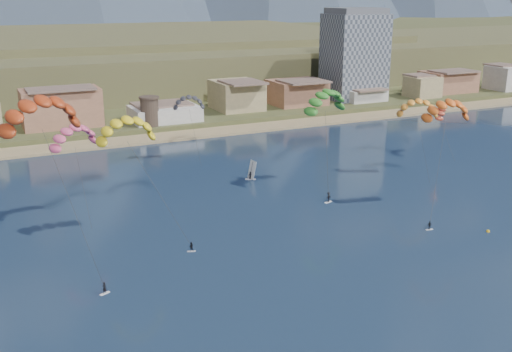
# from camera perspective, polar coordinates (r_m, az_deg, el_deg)

# --- Properties ---
(ground) EXTENTS (2400.00, 2400.00, 0.00)m
(ground) POSITION_cam_1_polar(r_m,az_deg,el_deg) (79.57, 10.25, -13.09)
(ground) COLOR black
(ground) RESTS_ON ground
(beach) EXTENTS (2200.00, 12.00, 0.90)m
(beach) POSITION_cam_1_polar(r_m,az_deg,el_deg) (170.97, -10.77, 3.43)
(beach) COLOR tan
(beach) RESTS_ON ground
(land) EXTENTS (2200.00, 900.00, 4.00)m
(land) POSITION_cam_1_polar(r_m,az_deg,el_deg) (617.77, -22.13, 12.15)
(land) COLOR brown
(land) RESTS_ON ground
(foothills) EXTENTS (940.00, 210.00, 18.00)m
(foothills) POSITION_cam_1_polar(r_m,az_deg,el_deg) (296.18, -13.14, 10.69)
(foothills) COLOR brown
(foothills) RESTS_ON ground
(apartment_tower) EXTENTS (20.00, 16.00, 32.00)m
(apartment_tower) POSITION_cam_1_polar(r_m,az_deg,el_deg) (223.66, 9.27, 11.24)
(apartment_tower) COLOR gray
(apartment_tower) RESTS_ON ground
(watchtower) EXTENTS (5.82, 5.82, 8.60)m
(watchtower) POSITION_cam_1_polar(r_m,az_deg,el_deg) (178.52, -10.00, 6.06)
(watchtower) COLOR #47382D
(watchtower) RESTS_ON ground
(kitesurfer_red) EXTENTS (12.73, 13.66, 27.70)m
(kitesurfer_red) POSITION_cam_1_polar(r_m,az_deg,el_deg) (86.56, -19.70, 6.06)
(kitesurfer_red) COLOR silver
(kitesurfer_red) RESTS_ON ground
(kitesurfer_yellow) EXTENTS (12.50, 14.74, 22.84)m
(kitesurfer_yellow) POSITION_cam_1_polar(r_m,az_deg,el_deg) (100.43, -12.12, 4.65)
(kitesurfer_yellow) COLOR silver
(kitesurfer_yellow) RESTS_ON ground
(kitesurfer_orange) EXTENTS (16.33, 12.96, 23.42)m
(kitesurfer_orange) POSITION_cam_1_polar(r_m,az_deg,el_deg) (117.78, 17.57, 6.25)
(kitesurfer_orange) COLOR silver
(kitesurfer_orange) RESTS_ON ground
(kitesurfer_green) EXTENTS (12.19, 14.82, 22.24)m
(kitesurfer_green) POSITION_cam_1_polar(r_m,az_deg,el_deg) (125.84, 6.61, 7.30)
(kitesurfer_green) COLOR silver
(kitesurfer_green) RESTS_ON ground
(distant_kite_pink) EXTENTS (10.41, 7.85, 18.97)m
(distant_kite_pink) POSITION_cam_1_polar(r_m,az_deg,el_deg) (111.11, -16.81, 3.94)
(distant_kite_pink) COLOR #262626
(distant_kite_pink) RESTS_ON ground
(distant_kite_dark) EXTENTS (8.37, 6.37, 17.47)m
(distant_kite_dark) POSITION_cam_1_polar(r_m,az_deg,el_deg) (146.42, -6.35, 7.15)
(distant_kite_dark) COLOR #262626
(distant_kite_dark) RESTS_ON ground
(distant_kite_orange) EXTENTS (9.94, 7.85, 18.77)m
(distant_kite_orange) POSITION_cam_1_polar(r_m,az_deg,el_deg) (138.18, 15.04, 6.50)
(distant_kite_orange) COLOR #262626
(distant_kite_orange) RESTS_ON ground
(distant_kite_red) EXTENTS (7.13, 7.59, 14.32)m
(distant_kite_red) POSITION_cam_1_polar(r_m,az_deg,el_deg) (157.65, 16.99, 5.98)
(distant_kite_red) COLOR #262626
(distant_kite_red) RESTS_ON ground
(windsurfer) EXTENTS (2.58, 2.63, 4.13)m
(windsurfer) POSITION_cam_1_polar(r_m,az_deg,el_deg) (132.36, -0.46, 0.23)
(windsurfer) COLOR silver
(windsurfer) RESTS_ON ground
(buoy) EXTENTS (0.63, 0.63, 0.63)m
(buoy) POSITION_cam_1_polar(r_m,az_deg,el_deg) (111.48, 21.02, -4.89)
(buoy) COLOR yellow
(buoy) RESTS_ON ground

